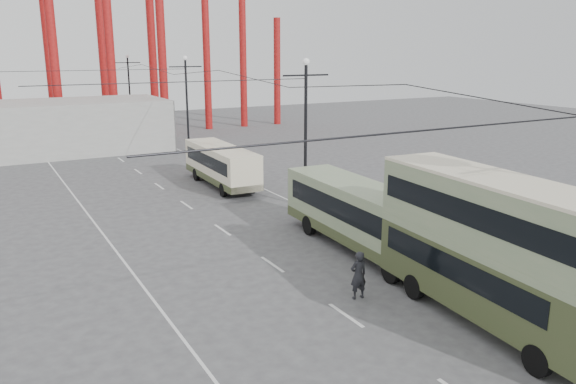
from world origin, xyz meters
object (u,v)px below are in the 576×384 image
single_decker_cream (221,164)px  pedestrian (358,275)px  double_decker_bus (494,244)px  single_decker_green (364,215)px

single_decker_cream → pedestrian: single_decker_cream is taller
pedestrian → double_decker_bus: bearing=129.4°
single_decker_cream → double_decker_bus: bearing=-88.3°
double_decker_bus → pedestrian: double_decker_bus is taller
single_decker_cream → single_decker_green: bearing=-85.9°
single_decker_green → single_decker_cream: 16.40m
double_decker_bus → single_decker_green: double_decker_bus is taller
single_decker_green → pedestrian: bearing=-126.0°
single_decker_cream → pedestrian: 20.98m
double_decker_bus → single_decker_cream: size_ratio=1.09×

